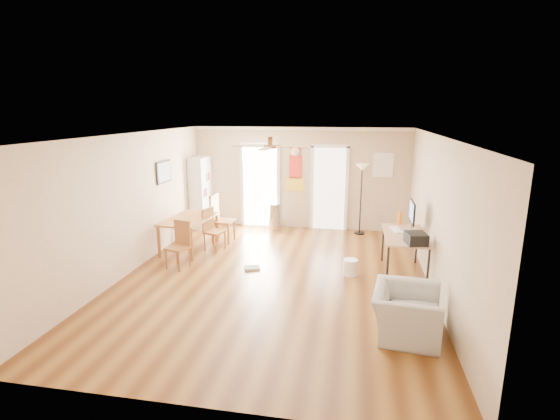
% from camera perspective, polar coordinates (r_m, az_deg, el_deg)
% --- Properties ---
extents(floor, '(7.00, 7.00, 0.00)m').
position_cam_1_polar(floor, '(7.77, -0.80, -9.31)').
color(floor, brown).
rests_on(floor, ground).
extents(ceiling, '(5.50, 7.00, 0.00)m').
position_cam_1_polar(ceiling, '(7.17, -0.87, 10.22)').
color(ceiling, silver).
rests_on(ceiling, floor).
extents(wall_back, '(5.50, 0.04, 2.60)m').
position_cam_1_polar(wall_back, '(10.75, 2.77, 4.33)').
color(wall_back, beige).
rests_on(wall_back, floor).
extents(wall_front, '(5.50, 0.04, 2.60)m').
position_cam_1_polar(wall_front, '(4.16, -10.36, -11.02)').
color(wall_front, beige).
rests_on(wall_front, floor).
extents(wall_left, '(0.04, 7.00, 2.60)m').
position_cam_1_polar(wall_left, '(8.33, -19.74, 0.85)').
color(wall_left, beige).
rests_on(wall_left, floor).
extents(wall_right, '(0.04, 7.00, 2.60)m').
position_cam_1_polar(wall_right, '(7.36, 20.68, -0.83)').
color(wall_right, beige).
rests_on(wall_right, floor).
extents(crown_molding, '(5.50, 7.00, 0.08)m').
position_cam_1_polar(crown_molding, '(7.18, -0.87, 9.90)').
color(crown_molding, white).
rests_on(crown_molding, wall_back).
extents(kitchen_doorway, '(0.90, 0.10, 2.10)m').
position_cam_1_polar(kitchen_doorway, '(10.97, -2.71, 3.18)').
color(kitchen_doorway, white).
rests_on(kitchen_doorway, wall_back).
extents(bathroom_doorway, '(0.80, 0.10, 2.10)m').
position_cam_1_polar(bathroom_doorway, '(10.71, 6.73, 2.85)').
color(bathroom_doorway, white).
rests_on(bathroom_doorway, wall_back).
extents(wall_decal, '(0.46, 0.03, 1.10)m').
position_cam_1_polar(wall_decal, '(10.71, 2.11, 5.65)').
color(wall_decal, red).
rests_on(wall_decal, wall_back).
extents(ac_grille, '(0.50, 0.04, 0.60)m').
position_cam_1_polar(ac_grille, '(10.60, 13.89, 6.00)').
color(ac_grille, white).
rests_on(ac_grille, wall_back).
extents(framed_poster, '(0.04, 0.66, 0.48)m').
position_cam_1_polar(framed_poster, '(9.47, -15.61, 5.04)').
color(framed_poster, black).
rests_on(framed_poster, wall_left).
extents(ceiling_fan, '(1.24, 1.24, 0.20)m').
position_cam_1_polar(ceiling_fan, '(6.89, -1.35, 8.67)').
color(ceiling_fan, '#593819').
rests_on(ceiling_fan, ceiling).
extents(bookshelf, '(0.57, 0.90, 1.84)m').
position_cam_1_polar(bookshelf, '(11.07, -10.71, 2.37)').
color(bookshelf, silver).
rests_on(bookshelf, floor).
extents(dining_table, '(0.97, 1.50, 0.72)m').
position_cam_1_polar(dining_table, '(9.41, -12.25, -3.19)').
color(dining_table, '#9D6332').
rests_on(dining_table, floor).
extents(dining_chair_right_a, '(0.48, 0.48, 1.10)m').
position_cam_1_polar(dining_chair_right_a, '(9.79, -7.80, -1.18)').
color(dining_chair_right_a, '#A16A34').
rests_on(dining_chair_right_a, floor).
extents(dining_chair_right_b, '(0.48, 0.48, 0.91)m').
position_cam_1_polar(dining_chair_right_b, '(9.26, -8.95, -2.68)').
color(dining_chair_right_b, '#9D6B32').
rests_on(dining_chair_right_b, floor).
extents(dining_chair_near, '(0.47, 0.47, 0.92)m').
position_cam_1_polar(dining_chair_near, '(8.34, -13.86, -4.73)').
color(dining_chair_near, '#945630').
rests_on(dining_chair_near, floor).
extents(trash_can, '(0.32, 0.32, 0.69)m').
position_cam_1_polar(trash_can, '(10.72, -0.72, -0.90)').
color(trash_can, '#A8A8AB').
rests_on(trash_can, floor).
extents(torchiere_lamp, '(0.41, 0.41, 1.75)m').
position_cam_1_polar(torchiere_lamp, '(10.43, 10.98, 1.43)').
color(torchiere_lamp, black).
rests_on(torchiere_lamp, floor).
extents(computer_desk, '(0.74, 1.48, 0.79)m').
position_cam_1_polar(computer_desk, '(8.11, 16.50, -5.88)').
color(computer_desk, tan).
rests_on(computer_desk, floor).
extents(imac, '(0.09, 0.60, 0.56)m').
position_cam_1_polar(imac, '(8.21, 17.59, -0.79)').
color(imac, black).
rests_on(imac, computer_desk).
extents(keyboard, '(0.23, 0.47, 0.02)m').
position_cam_1_polar(keyboard, '(8.22, 15.61, -2.60)').
color(keyboard, silver).
rests_on(keyboard, computer_desk).
extents(printer, '(0.38, 0.43, 0.19)m').
position_cam_1_polar(printer, '(7.45, 18.10, -3.72)').
color(printer, black).
rests_on(printer, computer_desk).
extents(orange_bottle, '(0.09, 0.09, 0.25)m').
position_cam_1_polar(orange_bottle, '(8.63, 16.07, -1.06)').
color(orange_bottle, orange).
rests_on(orange_bottle, computer_desk).
extents(wastebasket_a, '(0.32, 0.32, 0.31)m').
position_cam_1_polar(wastebasket_a, '(7.96, 9.61, -7.74)').
color(wastebasket_a, white).
rests_on(wastebasket_a, floor).
extents(floor_cloth, '(0.35, 0.31, 0.04)m').
position_cam_1_polar(floor_cloth, '(8.20, -3.83, -7.92)').
color(floor_cloth, '#999A95').
rests_on(floor_cloth, floor).
extents(armchair, '(1.00, 1.11, 0.65)m').
position_cam_1_polar(armchair, '(6.09, 16.87, -13.27)').
color(armchair, '#A5A4A0').
rests_on(armchair, floor).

